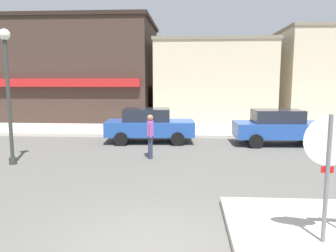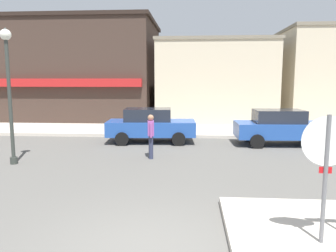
{
  "view_description": "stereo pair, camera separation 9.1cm",
  "coord_description": "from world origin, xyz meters",
  "views": [
    {
      "loc": [
        0.61,
        -5.05,
        2.83
      ],
      "look_at": [
        0.01,
        4.5,
        1.5
      ],
      "focal_mm": 35.0,
      "sensor_mm": 36.0,
      "label": 1
    },
    {
      "loc": [
        0.7,
        -5.04,
        2.83
      ],
      "look_at": [
        0.01,
        4.5,
        1.5
      ],
      "focal_mm": 35.0,
      "sensor_mm": 36.0,
      "label": 2
    }
  ],
  "objects": [
    {
      "name": "kerb_far",
      "position": [
        0.0,
        12.98,
        0.07
      ],
      "size": [
        80.0,
        4.0,
        0.15
      ],
      "primitive_type": "cube",
      "color": "beige",
      "rests_on": "ground"
    },
    {
      "name": "stop_sign",
      "position": [
        2.88,
        0.29,
        1.52
      ],
      "size": [
        0.82,
        0.08,
        2.3
      ],
      "color": "slate",
      "rests_on": "ground"
    },
    {
      "name": "lamp_post",
      "position": [
        -5.36,
        5.47,
        2.96
      ],
      "size": [
        0.36,
        0.36,
        4.54
      ],
      "color": "#333833",
      "rests_on": "ground"
    },
    {
      "name": "parked_car_nearest",
      "position": [
        -1.19,
        9.78,
        0.81
      ],
      "size": [
        4.1,
        2.08,
        1.56
      ],
      "color": "#234C9E",
      "rests_on": "ground"
    },
    {
      "name": "parked_car_second",
      "position": [
        4.63,
        9.57,
        0.81
      ],
      "size": [
        4.05,
        1.97,
        1.56
      ],
      "color": "#234C9E",
      "rests_on": "ground"
    },
    {
      "name": "pedestrian_crossing_near",
      "position": [
        -0.77,
        6.63,
        0.87
      ],
      "size": [
        0.27,
        0.56,
        1.61
      ],
      "color": "#2D334C",
      "rests_on": "ground"
    },
    {
      "name": "building_corner_shop",
      "position": [
        -7.41,
        18.73,
        3.5
      ],
      "size": [
        11.01,
        8.0,
        6.99
      ],
      "color": "#3D2D26",
      "rests_on": "ground"
    },
    {
      "name": "building_storefront_left_near",
      "position": [
        2.21,
        18.18,
        2.73
      ],
      "size": [
        7.68,
        6.84,
        5.45
      ],
      "color": "beige",
      "rests_on": "ground"
    },
    {
      "name": "building_storefront_left_mid",
      "position": [
        9.74,
        18.83,
        3.12
      ],
      "size": [
        5.98,
        7.47,
        6.22
      ],
      "color": "beige",
      "rests_on": "ground"
    }
  ]
}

